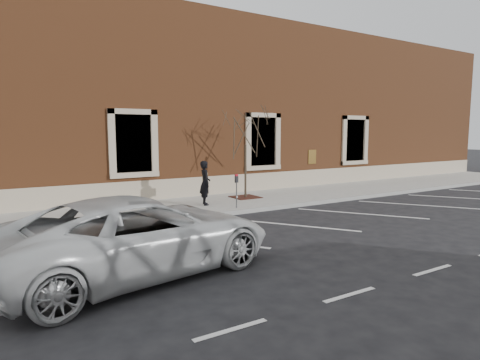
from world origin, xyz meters
TOP-DOWN VIEW (x-y plane):
  - ground at (0.00, 0.00)m, footprint 120.00×120.00m
  - sidewalk_near at (0.00, 1.75)m, footprint 40.00×3.50m
  - curb_near at (0.00, -0.05)m, footprint 40.00×0.12m
  - parking_stripes at (0.00, -2.20)m, footprint 28.00×4.40m
  - building_civic at (0.00, 7.74)m, footprint 40.00×8.62m
  - man at (-0.99, 1.45)m, footprint 0.53×0.67m
  - parking_meter at (-0.34, 0.28)m, footprint 0.11×0.08m
  - tree_grate at (1.18, 2.10)m, footprint 1.06×1.06m
  - sapling at (1.18, 2.10)m, footprint 2.37×2.37m
  - white_truck at (-5.17, -3.99)m, footprint 6.01×3.56m

SIDE VIEW (x-z plane):
  - ground at x=0.00m, z-range 0.00..0.00m
  - parking_stripes at x=0.00m, z-range 0.00..0.01m
  - sidewalk_near at x=0.00m, z-range 0.00..0.15m
  - curb_near at x=0.00m, z-range 0.00..0.15m
  - tree_grate at x=1.18m, z-range 0.15..0.18m
  - white_truck at x=-5.17m, z-range 0.00..1.57m
  - man at x=-0.99m, z-range 0.15..1.78m
  - parking_meter at x=-0.34m, z-range 0.38..1.59m
  - sapling at x=1.18m, z-range 0.94..4.89m
  - building_civic at x=0.00m, z-range 0.00..8.00m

